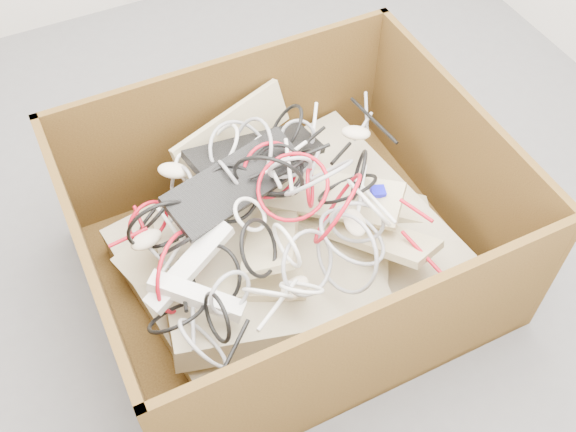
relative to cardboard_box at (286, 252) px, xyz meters
name	(u,v)px	position (x,y,z in m)	size (l,w,h in m)	color
ground	(296,203)	(0.17, 0.28, -0.14)	(3.00, 3.00, 0.00)	#575759
cardboard_box	(286,252)	(0.00, 0.00, 0.00)	(1.24, 1.03, 0.58)	#3A260E
keyboard_pile	(284,213)	(0.02, 0.06, 0.13)	(1.10, 0.98, 0.40)	#BFB587
mice_scatter	(291,222)	(0.00, -0.04, 0.21)	(0.90, 0.78, 0.19)	beige
power_strip_left	(190,265)	(-0.33, -0.07, 0.23)	(0.32, 0.06, 0.04)	silver
power_strip_right	(196,296)	(-0.35, -0.16, 0.21)	(0.27, 0.05, 0.04)	silver
vga_plug	(378,191)	(0.30, -0.04, 0.20)	(0.04, 0.04, 0.02)	#0F0ED5
cable_tangle	(265,210)	(-0.07, 0.00, 0.26)	(1.04, 0.84, 0.45)	silver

